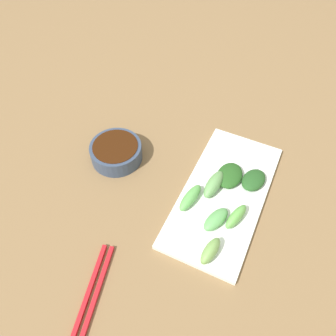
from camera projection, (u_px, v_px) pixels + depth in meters
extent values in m
cube|color=olive|center=(171.00, 188.00, 0.76)|extent=(2.10, 2.10, 0.02)
cylinder|color=#344259|center=(116.00, 152.00, 0.78)|extent=(0.12, 0.12, 0.04)
cylinder|color=#361908|center=(116.00, 149.00, 0.78)|extent=(0.10, 0.10, 0.02)
cube|color=white|center=(224.00, 195.00, 0.73)|extent=(0.17, 0.35, 0.01)
ellipsoid|color=#5DA558|center=(216.00, 219.00, 0.67)|extent=(0.05, 0.07, 0.02)
ellipsoid|color=#24531D|center=(230.00, 175.00, 0.74)|extent=(0.06, 0.08, 0.02)
ellipsoid|color=#75A451|center=(210.00, 251.00, 0.63)|extent=(0.03, 0.06, 0.03)
ellipsoid|color=#679F59|center=(214.00, 184.00, 0.72)|extent=(0.04, 0.08, 0.03)
ellipsoid|color=#235020|center=(253.00, 180.00, 0.73)|extent=(0.06, 0.07, 0.02)
ellipsoid|color=#5FAD53|center=(190.00, 198.00, 0.70)|extent=(0.04, 0.08, 0.02)
ellipsoid|color=#65AF4D|center=(236.00, 217.00, 0.67)|extent=(0.04, 0.07, 0.03)
cube|color=red|center=(84.00, 306.00, 0.59)|extent=(0.06, 0.23, 0.01)
cube|color=red|center=(92.00, 308.00, 0.58)|extent=(0.06, 0.23, 0.01)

